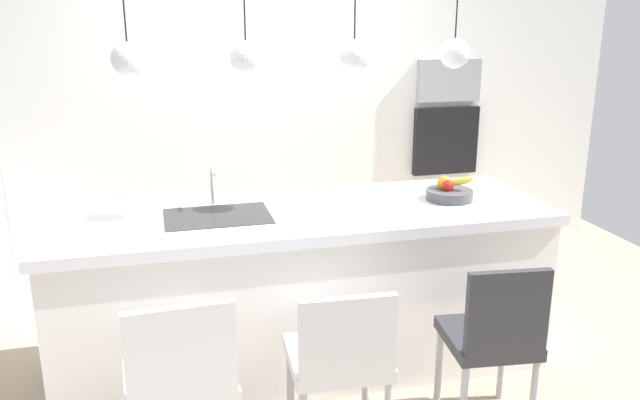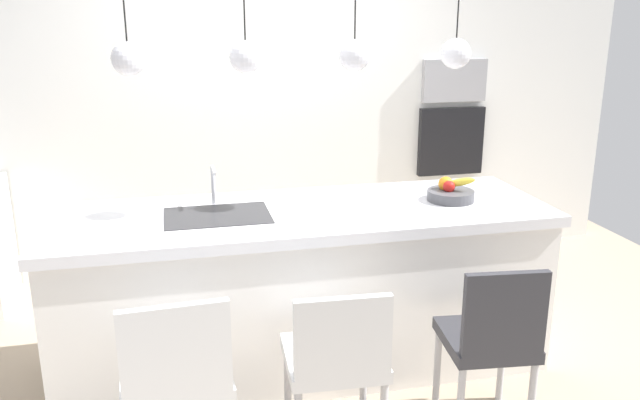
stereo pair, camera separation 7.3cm
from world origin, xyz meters
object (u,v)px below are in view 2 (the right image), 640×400
Objects in this scene: fruit_bowl at (450,193)px; chair_far at (491,337)px; microwave at (454,80)px; oven at (450,141)px; chair_middle at (336,357)px; chair_near at (176,375)px.

fruit_bowl is 0.97m from chair_far.
oven is (0.00, 0.00, -0.50)m from microwave.
oven is (0.71, 1.59, -0.04)m from fruit_bowl.
oven is at bearing 56.41° from chair_middle.
chair_near is 1.04× the size of chair_middle.
chair_far is at bearing -109.30° from oven.
oven is 2.94m from chair_middle.
oven is at bearing 70.70° from chair_far.
microwave is 0.60× the size of chair_near.
fruit_bowl is 0.48× the size of oven.
oven reaches higher than chair_middle.
fruit_bowl reaches higher than chair_near.
oven is 3.38m from chair_near.
chair_near is 0.70m from chair_middle.
chair_middle is at bearing -123.59° from microwave.
fruit_bowl reaches higher than chair_middle.
fruit_bowl is 0.30× the size of chair_far.
chair_middle is (0.70, 0.00, -0.01)m from chair_near.
chair_near is at bearing -179.91° from chair_far.
fruit_bowl is 1.86m from chair_near.
chair_near reaches higher than chair_middle.
chair_near is at bearing -133.62° from microwave.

